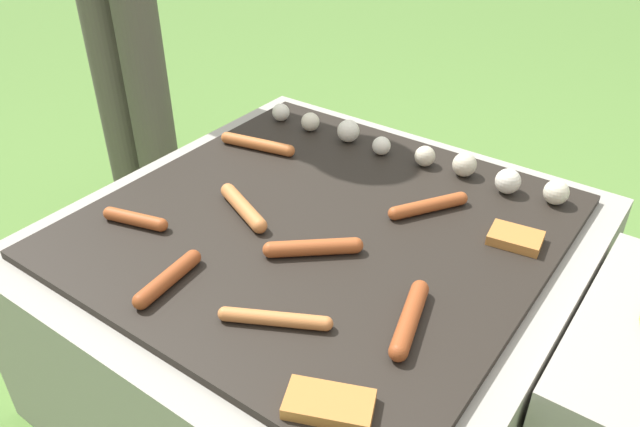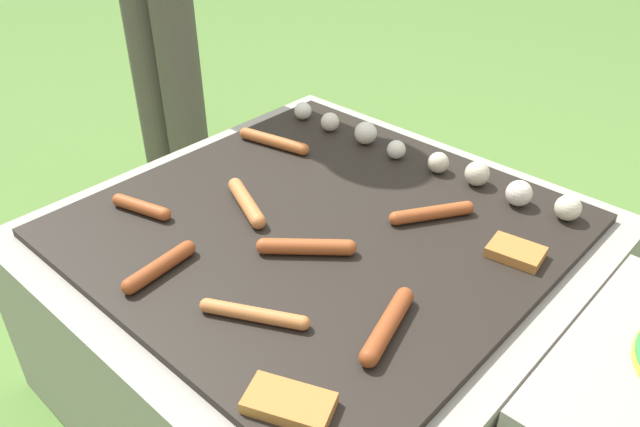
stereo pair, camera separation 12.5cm
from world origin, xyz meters
The scene contains 13 objects.
ground_plane centered at (0.00, 0.00, 0.00)m, with size 14.00×14.00×0.00m, color #567F38.
grill centered at (0.00, 0.00, 0.22)m, with size 0.99×0.99×0.45m.
sausage_front_center centered at (-0.30, -0.23, 0.47)m, with size 0.14×0.06×0.03m.
sausage_mid_left centered at (0.16, 0.16, 0.47)m, with size 0.11×0.16×0.03m.
sausage_back_center centered at (-0.15, -0.07, 0.47)m, with size 0.17×0.09×0.03m.
sausage_mid_right centered at (0.29, -0.16, 0.47)m, with size 0.07×0.18×0.03m.
sausage_back_right centered at (-0.31, 0.17, 0.47)m, with size 0.20×0.06×0.03m.
sausage_front_right centered at (0.05, -0.10, 0.47)m, with size 0.15×0.13×0.03m.
sausage_front_left centered at (-0.10, -0.32, 0.47)m, with size 0.04×0.17×0.03m.
sausage_back_left centered at (0.11, -0.28, 0.46)m, with size 0.17×0.10×0.02m.
bread_slice_right centered at (0.35, 0.16, 0.46)m, with size 0.11×0.08×0.02m.
bread_slice_center centered at (0.28, -0.37, 0.46)m, with size 0.14×0.11×0.02m.
mushroom_row centered at (0.03, 0.34, 0.48)m, with size 0.78×0.07×0.06m.
Camera 1 is at (0.61, -0.85, 1.17)m, focal length 35.00 mm.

